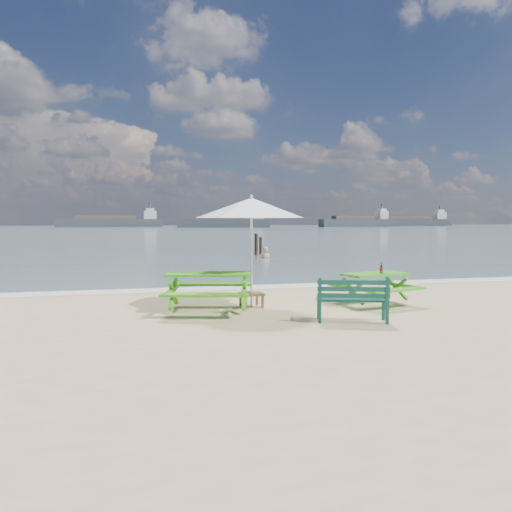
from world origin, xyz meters
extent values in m
plane|color=slate|center=(0.00, 85.00, 0.00)|extent=(300.00, 300.00, 0.00)
cube|color=silver|center=(0.00, 4.60, 0.01)|extent=(22.00, 0.90, 0.01)
cube|color=#41A919|center=(-1.83, 1.25, 0.78)|extent=(1.82, 1.18, 0.05)
cube|color=#41A919|center=(-1.63, 2.01, 0.46)|extent=(1.70, 0.70, 0.05)
cube|color=#41A919|center=(-2.02, 0.49, 0.46)|extent=(1.70, 0.70, 0.05)
cube|color=#41A919|center=(-1.83, 1.25, 0.36)|extent=(1.76, 1.31, 0.71)
cube|color=#37A118|center=(1.93, 1.27, 0.68)|extent=(1.59, 1.05, 0.05)
cube|color=#37A118|center=(1.74, 1.93, 0.40)|extent=(1.48, 0.64, 0.05)
cube|color=#37A118|center=(2.11, 0.61, 0.40)|extent=(1.48, 0.64, 0.05)
cube|color=#37A118|center=(1.93, 1.27, 0.31)|extent=(1.54, 1.16, 0.62)
cube|color=#0F4135|center=(0.61, -0.39, 0.41)|extent=(1.36, 0.77, 0.04)
cube|color=#0F4135|center=(0.55, -0.58, 0.63)|extent=(1.26, 0.43, 0.34)
cube|color=#0F4135|center=(0.61, -0.39, 0.21)|extent=(1.29, 0.79, 0.41)
cube|color=brown|center=(-0.85, 1.57, 0.29)|extent=(0.51, 0.51, 0.05)
cube|color=brown|center=(-0.85, 1.57, 0.13)|extent=(0.45, 0.45, 0.27)
cylinder|color=silver|center=(-0.85, 1.57, 1.14)|extent=(0.05, 0.05, 2.29)
cone|color=white|center=(-0.85, 1.57, 2.14)|extent=(2.56, 2.56, 0.43)
cylinder|color=#915A15|center=(2.01, 1.15, 0.78)|extent=(0.07, 0.07, 0.16)
cylinder|color=#915A15|center=(2.01, 1.15, 0.93)|extent=(0.03, 0.03, 0.08)
cylinder|color=#B5142E|center=(2.01, 1.15, 0.78)|extent=(0.07, 0.07, 0.07)
imported|color=tan|center=(2.95, 14.93, -0.25)|extent=(0.67, 0.50, 1.65)
cylinder|color=black|center=(3.07, 17.28, 0.47)|extent=(0.19, 0.19, 1.35)
cylinder|color=black|center=(3.47, 17.88, 0.37)|extent=(0.17, 0.17, 1.14)
cube|color=#3A3F45|center=(-9.53, 127.63, 1.00)|extent=(27.01, 4.84, 2.20)
cube|color=silver|center=(0.68, 127.95, 3.20)|extent=(3.32, 3.10, 2.20)
cube|color=#3A3F45|center=(55.04, 116.38, 1.00)|extent=(20.56, 4.75, 2.20)
cube|color=silver|center=(62.79, 116.66, 3.20)|extent=(2.56, 3.09, 2.20)
cube|color=#3A3F45|center=(79.03, 128.77, 1.00)|extent=(25.15, 5.49, 2.20)
cube|color=silver|center=(88.49, 128.20, 3.20)|extent=(3.17, 3.17, 2.20)
cube|color=#3A3F45|center=(17.79, 112.09, 1.00)|extent=(22.77, 6.86, 2.20)
cube|color=silver|center=(26.25, 111.00, 3.20)|extent=(3.06, 3.32, 2.20)
camera|label=1|loc=(-3.28, -8.87, 1.89)|focal=35.00mm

